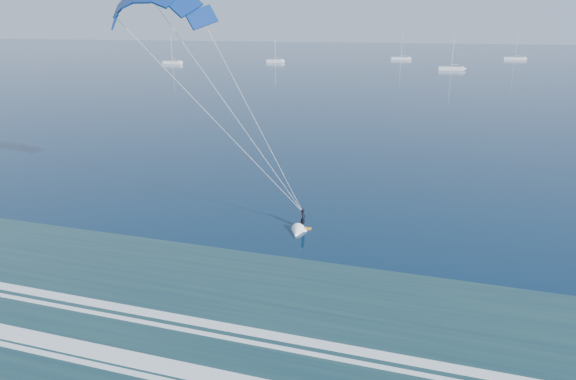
# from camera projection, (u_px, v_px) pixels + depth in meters

# --- Properties ---
(kitesurfer_rig) EXTENTS (14.37, 9.17, 19.29)m
(kitesurfer_rig) POSITION_uv_depth(u_px,v_px,m) (233.00, 114.00, 36.69)
(kitesurfer_rig) COLOR orange
(kitesurfer_rig) RESTS_ON ground
(sailboat_0) EXTENTS (8.13, 2.40, 11.14)m
(sailboat_0) POSITION_uv_depth(u_px,v_px,m) (172.00, 62.00, 210.61)
(sailboat_0) COLOR white
(sailboat_0) RESTS_ON ground
(sailboat_1) EXTENTS (7.23, 2.40, 10.13)m
(sailboat_1) POSITION_uv_depth(u_px,v_px,m) (275.00, 61.00, 218.54)
(sailboat_1) COLOR white
(sailboat_1) RESTS_ON ground
(sailboat_2) EXTENTS (8.51, 2.40, 11.50)m
(sailboat_2) POSITION_uv_depth(u_px,v_px,m) (401.00, 58.00, 235.21)
(sailboat_2) COLOR white
(sailboat_2) RESTS_ON ground
(sailboat_3) EXTENTS (8.64, 2.40, 12.00)m
(sailboat_3) POSITION_uv_depth(u_px,v_px,m) (451.00, 68.00, 182.74)
(sailboat_3) COLOR white
(sailboat_3) RESTS_ON ground
(sailboat_4) EXTENTS (9.43, 2.40, 12.72)m
(sailboat_4) POSITION_uv_depth(u_px,v_px,m) (515.00, 58.00, 235.13)
(sailboat_4) COLOR white
(sailboat_4) RESTS_ON ground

